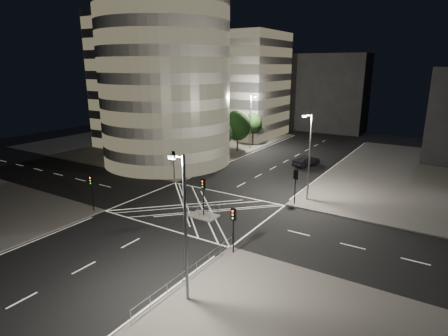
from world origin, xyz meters
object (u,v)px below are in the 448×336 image
Objects in this scene: central_island at (204,216)px; street_lamp_right_near at (185,225)px; street_lamp_left_far at (251,120)px; sedan at (306,161)px; traffic_signal_island at (203,190)px; street_lamp_left_near at (192,135)px; street_lamp_right_far at (309,155)px; traffic_signal_fr at (296,180)px; traffic_signal_nr at (233,222)px; traffic_signal_fl at (174,160)px; traffic_signal_nl at (92,186)px.

street_lamp_right_near is at bearing -59.25° from central_island.
sedan is (13.31, -6.03, -4.72)m from street_lamp_left_far.
traffic_signal_island is 17.89m from street_lamp_left_near.
traffic_signal_island reaches higher than central_island.
street_lamp_right_far is 1.00× the size of street_lamp_right_near.
street_lamp_left_far is at bearing 128.17° from traffic_signal_fr.
traffic_signal_nr is 26.32m from street_lamp_left_near.
street_lamp_left_near is at bearing 170.97° from street_lamp_right_far.
street_lamp_left_far is (-18.24, 36.80, 2.63)m from traffic_signal_nr.
traffic_signal_fl is 0.81× the size of sedan.
traffic_signal_nl is at bearing -88.06° from street_lamp_left_near.
sedan is (1.88, 25.47, 0.74)m from central_island.
traffic_signal_island is 25.62m from sedan.
street_lamp_right_far is 23.00m from street_lamp_right_near.
street_lamp_left_near is 18.52m from sedan.
traffic_signal_fl reaches higher than sedan.
central_island is 0.75× the size of traffic_signal_nr.
traffic_signal_nl is at bearing -89.01° from street_lamp_left_far.
traffic_signal_fl is at bearing 71.57° from sedan.
traffic_signal_island is at bearing 26.14° from traffic_signal_nl.
street_lamp_right_far is (0.64, 15.80, 2.63)m from traffic_signal_nr.
street_lamp_right_near is at bearing -84.96° from traffic_signal_nr.
central_island is at bearing -129.33° from traffic_signal_fr.
traffic_signal_fr is 1.00× the size of traffic_signal_island.
traffic_signal_nr is 0.40× the size of street_lamp_right_near.
street_lamp_left_far reaches higher than central_island.
street_lamp_right_near is (18.87, -26.00, 0.00)m from street_lamp_left_near.
traffic_signal_fl and traffic_signal_nl have the same top height.
traffic_signal_fl is 27.79m from street_lamp_right_near.
traffic_signal_fr is 0.81× the size of sedan.
street_lamp_right_far reaches higher than sedan.
street_lamp_left_far is (0.00, 18.00, 0.00)m from street_lamp_left_near.
traffic_signal_nl is 1.00× the size of traffic_signal_fr.
traffic_signal_nr is 7.69m from street_lamp_right_near.
traffic_signal_nl is 0.40× the size of street_lamp_right_near.
street_lamp_right_far is at bearing 87.70° from traffic_signal_nr.
traffic_signal_nl is at bearing -142.31° from traffic_signal_fr.
traffic_signal_nr is (17.60, 0.00, 0.00)m from traffic_signal_nl.
sedan is (-5.56, 37.97, -4.72)m from street_lamp_right_near.
street_lamp_right_near is at bearing -66.79° from street_lamp_left_far.
traffic_signal_fr is (6.80, 8.30, 2.84)m from central_island.
central_island is 0.30× the size of street_lamp_right_near.
street_lamp_right_far reaches higher than traffic_signal_nl.
traffic_signal_fr is 19.14m from street_lamp_left_near.
traffic_signal_nl is at bearing -139.09° from street_lamp_right_far.
traffic_signal_fr is 0.40× the size of street_lamp_right_near.
street_lamp_right_near is (7.44, -12.50, 2.63)m from traffic_signal_island.
traffic_signal_nr is 0.40× the size of street_lamp_right_far.
street_lamp_right_near reaches higher than sedan.
traffic_signal_fr is 17.98m from sedan.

